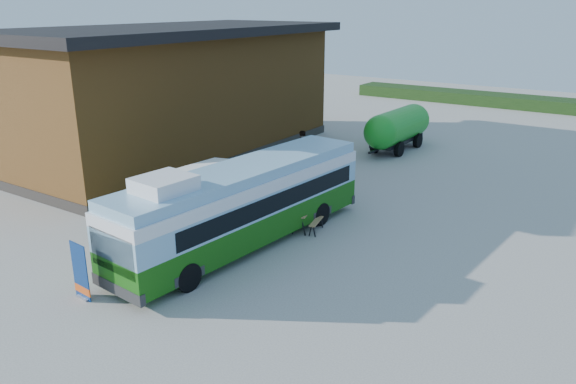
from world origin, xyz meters
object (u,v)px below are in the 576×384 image
Objects in this scene: banner at (81,276)px; slurry_tanker at (398,127)px; bus at (243,202)px; person_b at (301,148)px; picnic_table at (303,217)px; person_a at (264,166)px.

slurry_tanker reaches higher than banner.
person_b is (-4.18, 10.67, -0.73)m from bus.
person_a reaches higher than picnic_table.
person_a is 0.25× the size of slurry_tanker.
picnic_table is at bearing 77.24° from banner.
slurry_tanker is (3.02, 9.90, 0.62)m from person_a.
bus is 6.89× the size of person_a.
person_b is at bearing 80.85° from person_a.
person_b is (-2.55, 16.71, 0.21)m from banner.
picnic_table is 9.80m from person_b.
banner is 1.10× the size of person_a.
person_b reaches higher than banner.
slurry_tanker reaches higher than picnic_table.
banner is 16.91m from person_b.
bus reaches higher than picnic_table.
person_a is at bearing 39.22° from person_b.
bus is at bearing -128.34° from picnic_table.
banner is at bearing -121.69° from picnic_table.
person_a is 0.88× the size of person_b.
person_a is at bearing 125.59° from bus.
person_b reaches higher than person_a.
banner is 8.91m from picnic_table.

